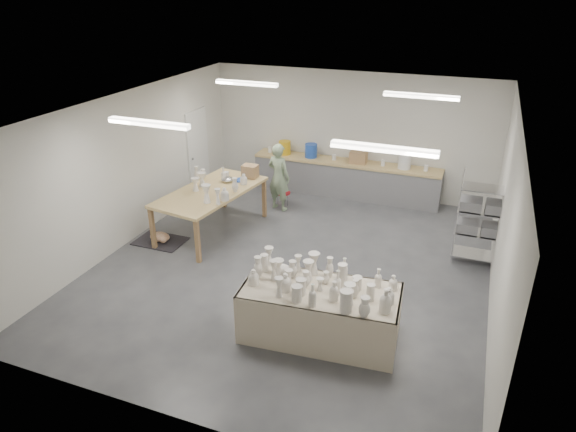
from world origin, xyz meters
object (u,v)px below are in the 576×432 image
at_px(potter, 279,177).
at_px(red_stool, 283,193).
at_px(work_table, 215,190).
at_px(drying_table, 320,310).

relative_size(potter, red_stool, 3.65).
xyz_separation_m(work_table, potter, (0.81, 1.54, -0.14)).
xyz_separation_m(potter, red_stool, (0.00, 0.27, -0.51)).
distance_m(drying_table, red_stool, 5.03).
distance_m(drying_table, work_table, 4.14).
height_order(drying_table, red_stool, drying_table).
height_order(work_table, red_stool, work_table).
bearing_deg(potter, red_stool, -74.56).
distance_m(drying_table, potter, 4.80).
relative_size(drying_table, potter, 1.51).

